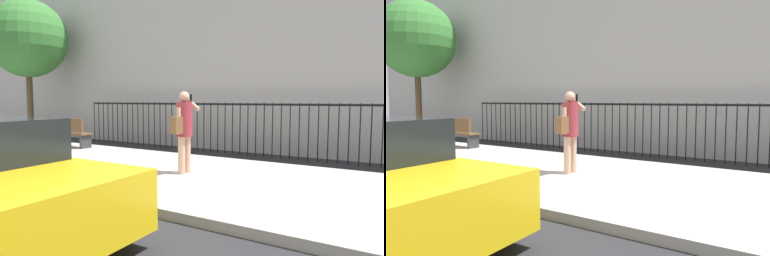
% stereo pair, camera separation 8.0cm
% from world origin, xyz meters
% --- Properties ---
extents(ground_plane, '(60.00, 60.00, 0.00)m').
position_xyz_m(ground_plane, '(0.00, 0.00, 0.00)').
color(ground_plane, '#28282B').
extents(sidewalk, '(28.00, 4.40, 0.15)m').
position_xyz_m(sidewalk, '(0.00, 2.20, 0.07)').
color(sidewalk, '#B2ADA3').
rests_on(sidewalk, ground).
extents(building_facade, '(28.00, 4.00, 9.20)m').
position_xyz_m(building_facade, '(0.00, 8.50, 4.60)').
color(building_facade, '#BCB7B2').
rests_on(building_facade, ground).
extents(iron_fence, '(12.03, 0.04, 1.60)m').
position_xyz_m(iron_fence, '(0.00, 5.90, 1.02)').
color(iron_fence, black).
rests_on(iron_fence, ground).
extents(pedestrian_on_phone, '(0.50, 0.66, 1.71)m').
position_xyz_m(pedestrian_on_phone, '(0.80, 2.16, 1.14)').
color(pedestrian_on_phone, tan).
rests_on(pedestrian_on_phone, sidewalk).
extents(street_bench, '(1.60, 0.45, 0.95)m').
position_xyz_m(street_bench, '(-4.61, 3.55, 0.65)').
color(street_bench, brown).
rests_on(street_bench, sidewalk).
extents(street_tree_near, '(3.10, 3.10, 5.70)m').
position_xyz_m(street_tree_near, '(-8.40, 4.67, 4.13)').
color(street_tree_near, '#4C3823').
rests_on(street_tree_near, ground).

